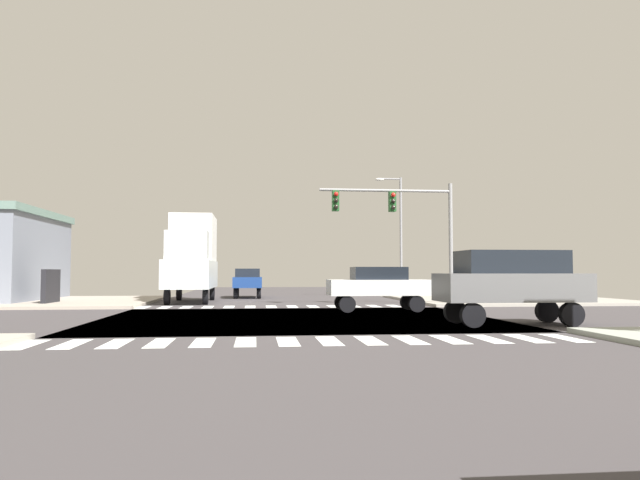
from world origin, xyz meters
TOP-DOWN VIEW (x-y plane):
  - ground at (0.00, 0.00)m, footprint 90.00×90.00m
  - sidewalk_corner_ne at (13.00, 12.00)m, footprint 12.00×12.00m
  - sidewalk_corner_nw at (-13.00, 12.00)m, footprint 12.00×12.00m
  - crosswalk_near at (-0.25, -7.30)m, footprint 13.50×2.00m
  - crosswalk_far at (-0.25, 7.30)m, footprint 13.50×2.00m
  - traffic_signal_mast at (5.56, 7.35)m, footprint 6.71×0.55m
  - street_lamp at (7.67, 16.52)m, footprint 1.78×0.32m
  - sedan_nearside_1 at (-2.00, 17.55)m, footprint 1.80×4.30m
  - sedan_farside_2 at (3.71, 3.50)m, footprint 4.30×1.80m
  - suv_crossing_1 at (6.53, -3.50)m, footprint 4.60×1.96m
  - box_truck_trailing_1 at (-5.00, 12.15)m, footprint 2.40×7.20m

SIDE VIEW (x-z plane):
  - ground at x=0.00m, z-range -0.05..0.00m
  - crosswalk_near at x=-0.25m, z-range 0.00..0.01m
  - crosswalk_far at x=-0.25m, z-range 0.00..0.01m
  - sidewalk_corner_ne at x=13.00m, z-range 0.00..0.14m
  - sidewalk_corner_nw at x=-13.00m, z-range 0.00..0.14m
  - sedan_nearside_1 at x=-2.00m, z-range 0.18..2.06m
  - sedan_farside_2 at x=3.71m, z-range 0.18..2.06m
  - suv_crossing_1 at x=6.53m, z-range 0.22..2.56m
  - box_truck_trailing_1 at x=-5.00m, z-range 0.14..4.99m
  - traffic_signal_mast at x=5.56m, z-range 1.47..7.57m
  - street_lamp at x=7.67m, z-range 0.78..8.62m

